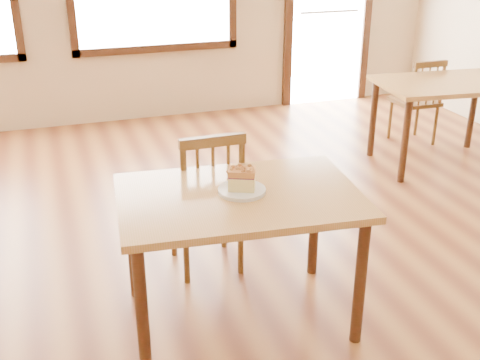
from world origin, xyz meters
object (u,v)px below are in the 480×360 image
object	(u,v)px
cafe_table_main	(239,211)
cafe_chair_main	(207,199)
plate	(242,191)
cafe_table_second	(446,93)
cake_slice	(242,178)
cafe_chair_second	(417,101)

from	to	relation	value
cafe_table_main	cafe_chair_main	xyz separation A→B (m)	(-0.02, 0.55, -0.18)
cafe_chair_main	plate	size ratio (longest dim) A/B	3.85
cafe_table_main	plate	bearing A→B (deg)	41.42
plate	cafe_table_second	bearing A→B (deg)	33.41
plate	cake_slice	world-z (taller)	cake_slice
cafe_table_main	cafe_chair_second	distance (m)	3.29
cafe_chair_main	cake_slice	xyz separation A→B (m)	(0.04, -0.54, 0.36)
cafe_chair_second	plate	distance (m)	3.28
cafe_chair_main	cafe_chair_second	distance (m)	2.98
cafe_chair_main	cake_slice	distance (m)	0.65
cafe_chair_main	cafe_chair_second	bearing A→B (deg)	-148.58
cafe_table_main	cafe_table_second	bearing A→B (deg)	38.84
cafe_table_second	cake_slice	xyz separation A→B (m)	(-2.39, -1.58, 0.19)
cafe_table_second	cafe_chair_main	bearing A→B (deg)	-150.82
plate	cafe_chair_second	bearing A→B (deg)	40.22
cafe_table_second	cafe_chair_second	distance (m)	0.58
cafe_table_main	cafe_chair_second	size ratio (longest dim) A/B	1.54
cafe_chair_main	cake_slice	size ratio (longest dim) A/B	5.74
cafe_table_main	plate	distance (m)	0.11
cafe_chair_second	cafe_table_main	bearing A→B (deg)	39.99
cafe_table_main	cafe_table_second	xyz separation A→B (m)	(2.41, 1.59, -0.01)
cafe_chair_second	plate	xyz separation A→B (m)	(-2.49, -2.11, 0.33)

